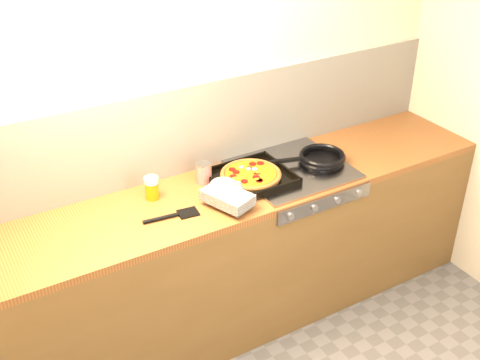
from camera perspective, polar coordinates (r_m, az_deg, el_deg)
room_shell at (r=3.27m, az=-4.26°, el=4.93°), size 3.20×3.20×3.20m
counter_run at (r=3.42m, az=-1.62°, el=-7.52°), size 3.20×0.62×0.90m
stovetop at (r=3.37m, az=4.96°, el=1.01°), size 0.60×0.56×0.02m
pizza_on_tray at (r=3.17m, az=0.34°, el=-0.07°), size 0.56×0.48×0.07m
frying_pan at (r=3.44m, az=7.69°, el=2.10°), size 0.46×0.33×0.04m
tomato_can at (r=3.22m, az=-3.44°, el=0.65°), size 0.09×0.09×0.12m
juice_glass at (r=3.11m, az=-8.37°, el=-0.73°), size 0.09×0.09×0.12m
wooden_spoon at (r=3.35m, az=-0.63°, el=1.00°), size 0.30×0.04×0.02m
black_spatula at (r=2.97m, az=-6.45°, el=-3.41°), size 0.29×0.10×0.02m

